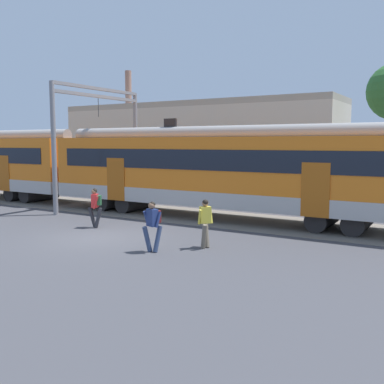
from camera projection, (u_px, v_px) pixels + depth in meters
ground_plane at (100, 237)px, 16.89m from camera, size 160.00×160.00×0.00m
track_bed at (55, 202)px, 26.77m from camera, size 80.00×4.40×0.01m
commuter_train at (85, 166)px, 25.24m from camera, size 38.05×3.07×4.73m
pedestrian_red at (95, 204)px, 18.72m from camera, size 0.71×0.50×1.67m
pedestrian_navy at (153, 222)px, 14.53m from camera, size 0.64×0.59×1.67m
pedestrian_yellow at (205, 220)px, 15.07m from camera, size 0.44×0.67×1.67m
catenary_gantry at (99, 129)px, 24.45m from camera, size 0.24×6.64×6.53m
background_building at (196, 147)px, 32.83m from camera, size 20.73×5.00×9.20m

